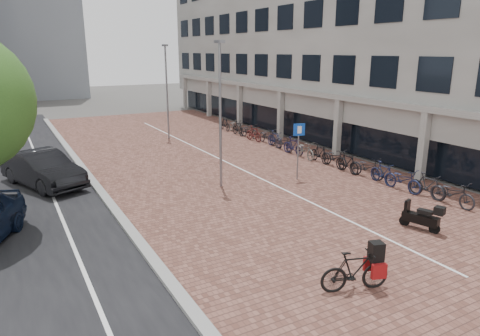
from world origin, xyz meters
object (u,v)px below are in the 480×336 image
object	(u,v)px
car_dark	(43,169)
hero_bike	(355,270)
scooter_mid	(421,216)
parking_sign	(299,142)

from	to	relation	value
car_dark	hero_bike	distance (m)	15.04
scooter_mid	parking_sign	xyz separation A→B (m)	(-0.11, 7.04, 1.38)
hero_bike	car_dark	bearing A→B (deg)	41.84
car_dark	hero_bike	xyz separation A→B (m)	(6.15, -13.72, -0.23)
hero_bike	parking_sign	xyz separation A→B (m)	(4.71, 8.92, 1.29)
hero_bike	parking_sign	bearing A→B (deg)	-10.16
car_dark	hero_bike	size ratio (longest dim) A/B	2.55
hero_bike	parking_sign	world-z (taller)	parking_sign
car_dark	hero_bike	bearing A→B (deg)	-87.88
car_dark	scooter_mid	xyz separation A→B (m)	(10.97, -11.84, -0.32)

